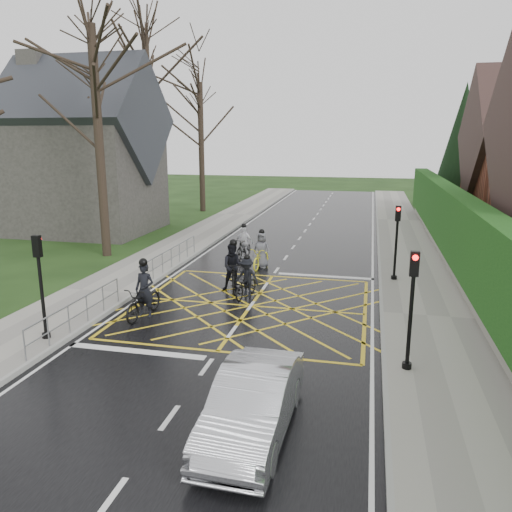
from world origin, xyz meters
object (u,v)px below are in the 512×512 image
at_px(cyclist_back, 233,271).
at_px(car, 253,403).
at_px(cyclist_lead, 261,255).
at_px(cyclist_rear, 144,298).
at_px(cyclist_front, 244,246).
at_px(cyclist_mid, 247,282).

distance_m(cyclist_back, car, 9.75).
bearing_deg(cyclist_back, cyclist_lead, 68.26).
bearing_deg(cyclist_back, cyclist_rear, -137.81).
xyz_separation_m(cyclist_lead, car, (2.64, -12.94, 0.05)).
distance_m(cyclist_rear, cyclist_front, 8.82).
bearing_deg(cyclist_rear, cyclist_back, 64.40).
height_order(cyclist_rear, cyclist_lead, cyclist_rear).
distance_m(cyclist_mid, cyclist_front, 6.09).
relative_size(cyclist_rear, cyclist_lead, 1.10).
height_order(cyclist_front, cyclist_lead, cyclist_lead).
distance_m(cyclist_front, cyclist_lead, 2.01).
xyz_separation_m(cyclist_front, car, (3.88, -14.52, 0.03)).
bearing_deg(cyclist_front, cyclist_back, -71.02).
relative_size(cyclist_back, cyclist_mid, 1.21).
height_order(cyclist_rear, cyclist_front, cyclist_rear).
distance_m(cyclist_rear, cyclist_mid, 4.02).
xyz_separation_m(cyclist_back, cyclist_front, (-0.91, 5.23, -0.13)).
height_order(cyclist_lead, car, cyclist_lead).
distance_m(cyclist_rear, cyclist_lead, 7.56).
relative_size(cyclist_back, cyclist_lead, 1.10).
xyz_separation_m(cyclist_rear, cyclist_back, (2.12, 3.50, 0.12)).
xyz_separation_m(cyclist_rear, cyclist_mid, (2.82, 2.87, -0.06)).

